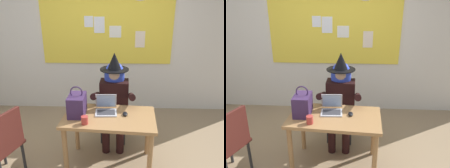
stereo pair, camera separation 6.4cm
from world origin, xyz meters
The scene contains 10 objects.
ground_plane centered at (0.00, 0.00, 0.00)m, with size 24.00×24.00×0.00m, color #937A5B.
wall_back_bulletin centered at (0.00, 1.79, 1.37)m, with size 5.87×1.89×2.71m.
desk_main centered at (0.13, 0.08, 0.61)m, with size 1.17×0.72×0.72m.
chair_at_desk centered at (0.18, 0.77, 0.50)m, with size 0.46×0.46×0.89m.
person_costumed centered at (0.17, 0.65, 0.77)m, with size 0.60×0.68×1.38m.
laptop centered at (0.08, 0.20, 0.77)m, with size 0.28×0.28×0.21m.
computer_mouse centered at (0.32, 0.12, 0.74)m, with size 0.06×0.10×0.03m, color black.
handbag centered at (-0.27, 0.11, 0.85)m, with size 0.20×0.30×0.38m.
coffee_mug centered at (-0.15, -0.11, 0.77)m, with size 0.08×0.08×0.10m, color #B23833.
chair_spare_by_window centered at (-1.09, -0.23, 0.52)m, with size 0.54×0.54×0.92m.
Camera 2 is at (0.31, -2.26, 2.02)m, focal length 34.48 mm.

